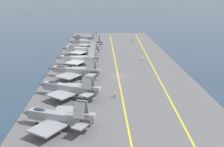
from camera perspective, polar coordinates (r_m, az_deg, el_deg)
name	(u,v)px	position (r m, az deg, el deg)	size (l,w,h in m)	color
ground_plane	(118,77)	(88.31, 1.23, -0.79)	(2000.00, 2000.00, 0.00)	#23384C
carrier_deck	(118,77)	(88.25, 1.23, -0.67)	(193.17, 45.30, 0.40)	#565659
deck_stripe_foul_line	(157,76)	(89.75, 9.20, -0.45)	(173.85, 0.36, 0.01)	yellow
deck_stripe_centerline	(118,76)	(88.19, 1.24, -0.54)	(173.85, 0.36, 0.01)	yellow
parked_jet_second	(57,117)	(55.51, -11.16, -8.63)	(13.77, 15.28, 6.24)	gray
parked_jet_third	(67,88)	(70.58, -9.04, -2.96)	(12.42, 16.81, 6.03)	gray
parked_jet_fourth	(74,71)	(86.23, -7.76, 0.55)	(14.02, 17.18, 6.47)	gray
parked_jet_fifth	(78,59)	(101.33, -6.89, 3.03)	(14.02, 15.77, 6.54)	#A8AAAF
parked_jet_sixth	(81,49)	(117.76, -6.32, 4.89)	(13.41, 16.63, 6.05)	#A8AAAF
parked_jet_seventh	(86,42)	(132.82, -5.37, 6.32)	(12.50, 16.74, 6.60)	gray
parked_jet_eighth	(85,38)	(148.68, -5.47, 7.22)	(12.59, 15.71, 5.82)	gray
crew_yellow_vest	(115,94)	(70.14, 0.56, -4.22)	(0.40, 0.29, 1.73)	#383328
crew_white_vest	(142,59)	(107.76, 6.17, 3.03)	(0.45, 0.45, 1.83)	#4C473D
crew_blue_vest	(131,40)	(149.61, 3.93, 6.80)	(0.35, 0.43, 1.77)	#232328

